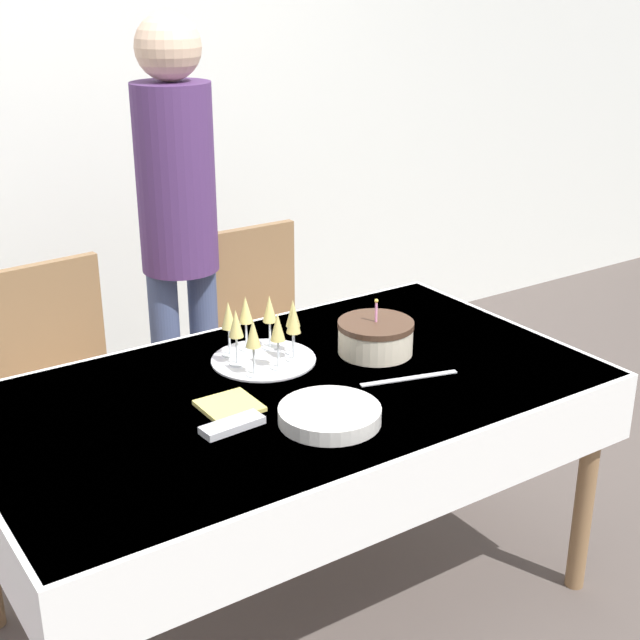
{
  "coord_description": "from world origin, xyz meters",
  "views": [
    {
      "loc": [
        -1.21,
        -1.95,
        1.86
      ],
      "look_at": [
        0.18,
        0.12,
        0.88
      ],
      "focal_mm": 50.0,
      "sensor_mm": 36.0,
      "label": 1
    }
  ],
  "objects_px": {
    "dining_chair_far_left": "(67,391)",
    "plate_stack_main": "(330,415)",
    "birthday_cake": "(376,337)",
    "person_standing": "(178,212)",
    "champagne_tray": "(263,333)",
    "dining_chair_far_right": "(264,341)"
  },
  "relations": [
    {
      "from": "dining_chair_far_left",
      "to": "plate_stack_main",
      "type": "height_order",
      "value": "dining_chair_far_left"
    },
    {
      "from": "birthday_cake",
      "to": "person_standing",
      "type": "height_order",
      "value": "person_standing"
    },
    {
      "from": "dining_chair_far_left",
      "to": "champagne_tray",
      "type": "height_order",
      "value": "dining_chair_far_left"
    },
    {
      "from": "dining_chair_far_left",
      "to": "champagne_tray",
      "type": "xyz_separation_m",
      "value": [
        0.42,
        -0.63,
        0.33
      ]
    },
    {
      "from": "champagne_tray",
      "to": "person_standing",
      "type": "relative_size",
      "value": 0.18
    },
    {
      "from": "dining_chair_far_right",
      "to": "champagne_tray",
      "type": "distance_m",
      "value": 0.8
    },
    {
      "from": "dining_chair_far_left",
      "to": "person_standing",
      "type": "distance_m",
      "value": 0.74
    },
    {
      "from": "champagne_tray",
      "to": "plate_stack_main",
      "type": "xyz_separation_m",
      "value": [
        -0.06,
        -0.44,
        -0.07
      ]
    },
    {
      "from": "dining_chair_far_left",
      "to": "birthday_cake",
      "type": "distance_m",
      "value": 1.11
    },
    {
      "from": "champagne_tray",
      "to": "plate_stack_main",
      "type": "relative_size",
      "value": 1.17
    },
    {
      "from": "dining_chair_far_left",
      "to": "champagne_tray",
      "type": "distance_m",
      "value": 0.83
    },
    {
      "from": "dining_chair_far_right",
      "to": "champagne_tray",
      "type": "bearing_deg",
      "value": -120.34
    },
    {
      "from": "dining_chair_far_right",
      "to": "birthday_cake",
      "type": "xyz_separation_m",
      "value": [
        -0.05,
        -0.77,
        0.29
      ]
    },
    {
      "from": "dining_chair_far_left",
      "to": "dining_chair_far_right",
      "type": "relative_size",
      "value": 1.0
    },
    {
      "from": "dining_chair_far_right",
      "to": "birthday_cake",
      "type": "bearing_deg",
      "value": -93.71
    },
    {
      "from": "plate_stack_main",
      "to": "birthday_cake",
      "type": "bearing_deg",
      "value": 38.48
    },
    {
      "from": "dining_chair_far_right",
      "to": "plate_stack_main",
      "type": "height_order",
      "value": "dining_chair_far_right"
    },
    {
      "from": "dining_chair_far_right",
      "to": "dining_chair_far_left",
      "type": "bearing_deg",
      "value": -179.98
    },
    {
      "from": "champagne_tray",
      "to": "person_standing",
      "type": "height_order",
      "value": "person_standing"
    },
    {
      "from": "dining_chair_far_right",
      "to": "plate_stack_main",
      "type": "distance_m",
      "value": 1.18
    },
    {
      "from": "dining_chair_far_left",
      "to": "dining_chair_far_right",
      "type": "xyz_separation_m",
      "value": [
        0.79,
        0.0,
        0.0
      ]
    },
    {
      "from": "champagne_tray",
      "to": "plate_stack_main",
      "type": "distance_m",
      "value": 0.45
    }
  ]
}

